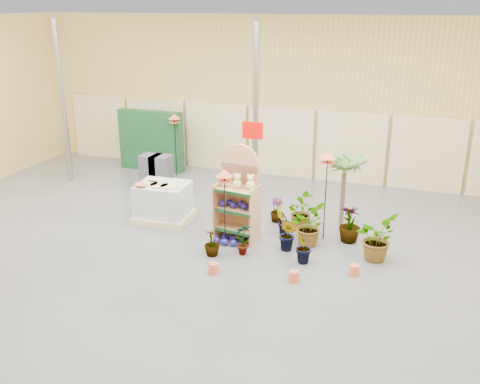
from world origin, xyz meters
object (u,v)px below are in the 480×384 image
object	(u,v)px
display_shelf	(239,197)
potted_plant_2	(308,225)
bird_table_front	(224,175)
pallet_stack	(163,202)

from	to	relation	value
display_shelf	potted_plant_2	distance (m)	1.56
potted_plant_2	bird_table_front	bearing A→B (deg)	-158.15
bird_table_front	pallet_stack	bearing A→B (deg)	155.70
pallet_stack	bird_table_front	world-z (taller)	bird_table_front
display_shelf	pallet_stack	xyz separation A→B (m)	(-1.98, 0.36, -0.50)
display_shelf	pallet_stack	size ratio (longest dim) A/B	1.58
display_shelf	pallet_stack	distance (m)	2.07
pallet_stack	display_shelf	bearing A→B (deg)	-13.45
display_shelf	bird_table_front	distance (m)	0.78
pallet_stack	bird_table_front	distance (m)	2.30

